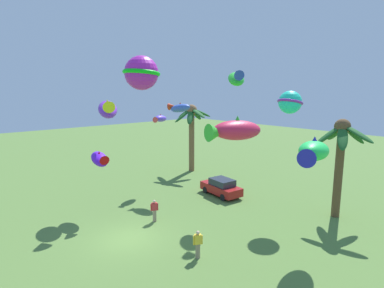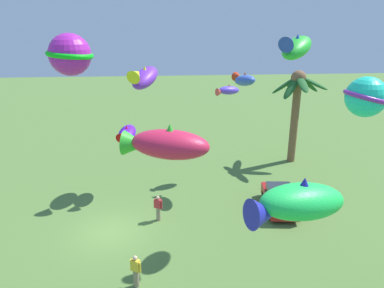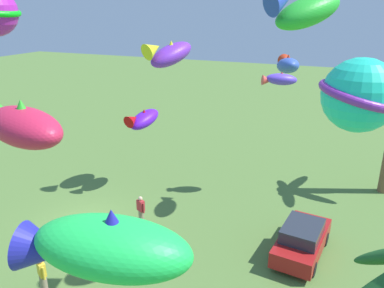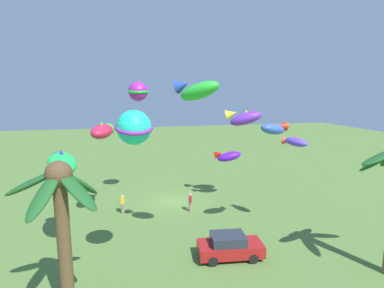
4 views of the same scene
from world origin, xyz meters
The scene contains 14 objects.
ground_plane centered at (0.00, 0.00, 0.00)m, with size 120.00×120.00×0.00m, color #567A38.
palm_tree_1 centered at (-9.70, 13.85, 5.51)m, with size 4.59×4.28×7.59m.
parked_car_0 centered at (-1.71, 10.25, 0.75)m, with size 4.07×2.14×1.51m.
spectator_0 centered at (4.52, 1.75, 0.81)m, with size 0.39×0.49×1.59m.
spectator_1 centered at (-1.04, 2.70, 0.81)m, with size 0.36×0.51×1.59m.
kite_fish_0 centered at (-5.96, 1.95, 7.77)m, with size 3.51×2.46×1.85m.
kite_fish_1 centered at (0.21, 9.68, 10.07)m, with size 2.79×2.59×1.56m.
kite_ball_2 centered at (2.83, -0.49, 9.99)m, with size 1.98×1.99×1.68m.
kite_fish_3 centered at (5.71, 3.19, 7.12)m, with size 2.08×3.37×1.33m.
kite_fish_4 centered at (-5.30, 8.45, 7.61)m, with size 2.40×1.59×1.02m.
kite_fish_5 centered at (-7.30, 7.78, 6.55)m, with size 1.50×2.01×0.81m.
kite_ball_6 centered at (3.81, 11.53, 8.28)m, with size 1.98×1.97×1.68m.
kite_fish_7 centered at (-5.03, 0.69, 4.17)m, with size 2.70×1.49×1.28m.
kite_fish_8 centered at (7.93, 7.34, 5.79)m, with size 2.41×3.76×1.55m.
Camera 2 is at (17.83, 3.14, 11.29)m, focal length 33.62 mm.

